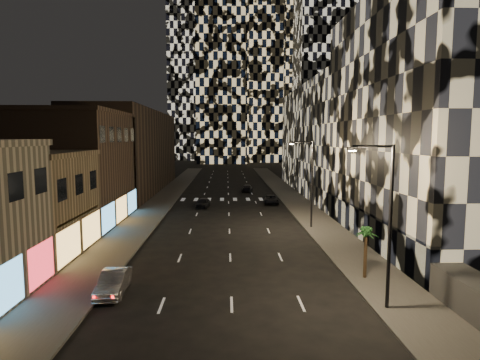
{
  "coord_description": "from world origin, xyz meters",
  "views": [
    {
      "loc": [
        -0.25,
        -11.04,
        9.54
      ],
      "look_at": [
        0.84,
        21.91,
        6.0
      ],
      "focal_mm": 30.0,
      "sensor_mm": 36.0,
      "label": 1
    }
  ],
  "objects": [
    {
      "name": "palm_tree",
      "position": [
        9.0,
        14.76,
        3.01
      ],
      "size": [
        1.76,
        1.76,
        3.47
      ],
      "color": "#47331E",
      "rests_on": "sidewalk_right"
    },
    {
      "name": "tower_right_mid",
      "position": [
        35.0,
        135.0,
        50.0
      ],
      "size": [
        20.0,
        20.0,
        100.0
      ],
      "primitive_type": "cube",
      "color": "black",
      "rests_on": "ground"
    },
    {
      "name": "retail_filler_left",
      "position": [
        -17.0,
        60.0,
        7.0
      ],
      "size": [
        10.0,
        40.0,
        14.0
      ],
      "primitive_type": "cube",
      "color": "#453427",
      "rests_on": "ground"
    },
    {
      "name": "car_dark_oncoming",
      "position": [
        3.35,
        58.63,
        0.62
      ],
      "size": [
        2.2,
        4.45,
        1.24
      ],
      "primitive_type": "imported",
      "rotation": [
        0.0,
        0.0,
        3.03
      ],
      "color": "black",
      "rests_on": "ground"
    },
    {
      "name": "car_silver_parked",
      "position": [
        -7.2,
        12.86,
        0.69
      ],
      "size": [
        1.63,
        4.27,
        1.39
      ],
      "primitive_type": "imported",
      "rotation": [
        0.0,
        0.0,
        0.04
      ],
      "color": "#A3A3A8",
      "rests_on": "ground"
    },
    {
      "name": "curb_left",
      "position": [
        -7.9,
        50.0,
        0.07
      ],
      "size": [
        0.2,
        120.0,
        0.15
      ],
      "primitive_type": "cube",
      "color": "#4C4C47",
      "rests_on": "ground"
    },
    {
      "name": "streetlight_far",
      "position": [
        8.35,
        30.0,
        5.35
      ],
      "size": [
        2.55,
        0.25,
        9.0
      ],
      "color": "black",
      "rests_on": "sidewalk_right"
    },
    {
      "name": "sidewalk_left",
      "position": [
        -10.0,
        50.0,
        0.07
      ],
      "size": [
        4.0,
        120.0,
        0.15
      ],
      "primitive_type": "cube",
      "color": "#47443F",
      "rests_on": "ground"
    },
    {
      "name": "sidewalk_right",
      "position": [
        10.0,
        50.0,
        0.07
      ],
      "size": [
        4.0,
        120.0,
        0.15
      ],
      "primitive_type": "cube",
      "color": "#47443F",
      "rests_on": "ground"
    },
    {
      "name": "midrise_filler_right",
      "position": [
        20.0,
        57.0,
        9.0
      ],
      "size": [
        16.0,
        40.0,
        18.0
      ],
      "primitive_type": "cube",
      "color": "#232326",
      "rests_on": "ground"
    },
    {
      "name": "midrise_right",
      "position": [
        20.0,
        24.5,
        11.0
      ],
      "size": [
        16.0,
        25.0,
        22.0
      ],
      "primitive_type": "cube",
      "color": "#232326",
      "rests_on": "ground"
    },
    {
      "name": "tower_center_low",
      "position": [
        -2.0,
        140.0,
        47.5
      ],
      "size": [
        18.0,
        18.0,
        95.0
      ],
      "primitive_type": "cube",
      "color": "black",
      "rests_on": "ground"
    },
    {
      "name": "streetlight_near",
      "position": [
        8.35,
        10.0,
        5.35
      ],
      "size": [
        2.55,
        0.25,
        9.0
      ],
      "color": "black",
      "rests_on": "sidewalk_right"
    },
    {
      "name": "midrise_base",
      "position": [
        12.3,
        24.5,
        1.5
      ],
      "size": [
        0.6,
        25.0,
        3.0
      ],
      "primitive_type": "cube",
      "color": "#383838",
      "rests_on": "ground"
    },
    {
      "name": "car_dark_rightlane",
      "position": [
        6.1,
        45.63,
        0.61
      ],
      "size": [
        2.24,
        4.49,
        1.22
      ],
      "primitive_type": "imported",
      "rotation": [
        0.0,
        0.0,
        -0.05
      ],
      "color": "black",
      "rests_on": "ground"
    },
    {
      "name": "retail_brown",
      "position": [
        -17.0,
        33.5,
        6.0
      ],
      "size": [
        10.0,
        15.0,
        12.0
      ],
      "primitive_type": "cube",
      "color": "#453427",
      "rests_on": "ground"
    },
    {
      "name": "car_dark_midlane",
      "position": [
        -3.5,
        42.88,
        0.65
      ],
      "size": [
        2.01,
        3.99,
        1.3
      ],
      "primitive_type": "imported",
      "rotation": [
        0.0,
        0.0,
        -0.13
      ],
      "color": "black",
      "rests_on": "ground"
    },
    {
      "name": "retail_tan",
      "position": [
        -17.0,
        21.0,
        4.0
      ],
      "size": [
        10.0,
        10.0,
        8.0
      ],
      "primitive_type": "cube",
      "color": "#8A7453",
      "rests_on": "ground"
    },
    {
      "name": "tower_left_back",
      "position": [
        -12.0,
        165.0,
        60.0
      ],
      "size": [
        24.0,
        24.0,
        120.0
      ],
      "primitive_type": "cube",
      "color": "black",
      "rests_on": "ground"
    },
    {
      "name": "curb_right",
      "position": [
        7.9,
        50.0,
        0.07
      ],
      "size": [
        0.2,
        120.0,
        0.15
      ],
      "primitive_type": "cube",
      "color": "#4C4C47",
      "rests_on": "ground"
    }
  ]
}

